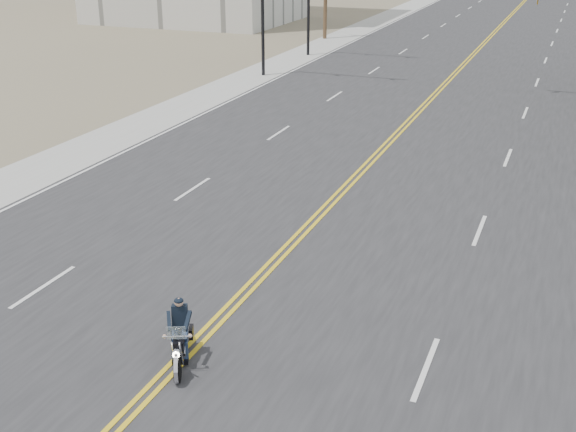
# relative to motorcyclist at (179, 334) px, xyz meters

# --- Properties ---
(ground_plane) EXTENTS (400.00, 400.00, 0.00)m
(ground_plane) POSITION_rel_motorcyclist_xyz_m (-0.05, -2.29, -0.72)
(ground_plane) COLOR #776D56
(ground_plane) RESTS_ON ground
(road) EXTENTS (20.00, 200.00, 0.01)m
(road) POSITION_rel_motorcyclist_xyz_m (-0.05, 67.71, -0.71)
(road) COLOR #303033
(road) RESTS_ON ground
(sidewalk_left) EXTENTS (3.00, 200.00, 0.01)m
(sidewalk_left) POSITION_rel_motorcyclist_xyz_m (-11.55, 67.71, -0.71)
(sidewalk_left) COLOR #A5A5A0
(sidewalk_left) RESTS_ON ground
(motorcyclist) EXTENTS (1.48, 2.01, 1.44)m
(motorcyclist) POSITION_rel_motorcyclist_xyz_m (0.00, 0.00, 0.00)
(motorcyclist) COLOR black
(motorcyclist) RESTS_ON ground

